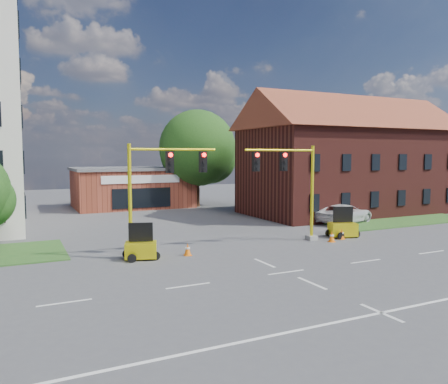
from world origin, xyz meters
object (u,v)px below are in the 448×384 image
at_px(trailer_west, 141,248).
at_px(pickup_white, 344,214).
at_px(signal_mast_west, 159,185).
at_px(signal_mast_east, 291,181).
at_px(trailer_east, 343,228).

bearing_deg(trailer_west, pickup_white, 33.17).
bearing_deg(signal_mast_west, pickup_white, 15.58).
bearing_deg(signal_mast_east, trailer_east, -0.92).
height_order(signal_mast_east, pickup_white, signal_mast_east).
height_order(signal_mast_west, signal_mast_east, same).
distance_m(signal_mast_east, trailer_east, 5.35).
xyz_separation_m(trailer_east, pickup_white, (4.39, 4.90, 0.15)).
bearing_deg(trailer_east, trailer_west, -159.32).
height_order(signal_mast_east, trailer_west, signal_mast_east).
xyz_separation_m(signal_mast_west, pickup_white, (17.32, 4.83, -3.14)).
bearing_deg(pickup_white, trailer_east, 121.83).
bearing_deg(signal_mast_west, trailer_east, -0.30).
xyz_separation_m(signal_mast_west, trailer_west, (-1.19, -0.36, -3.33)).
bearing_deg(signal_mast_east, trailer_west, -177.94).
xyz_separation_m(signal_mast_east, pickup_white, (8.60, 4.83, -3.14)).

